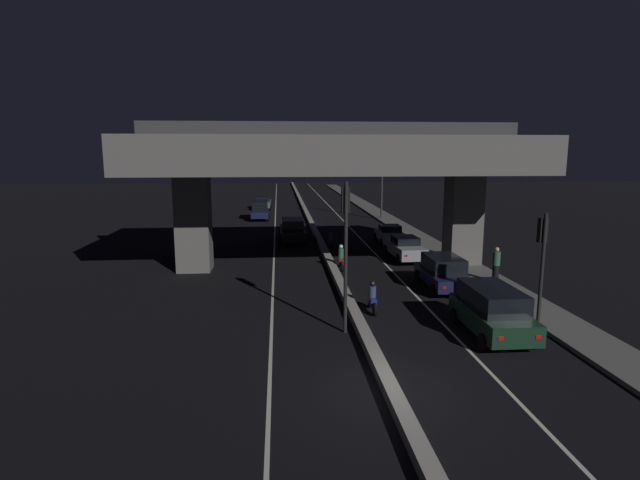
# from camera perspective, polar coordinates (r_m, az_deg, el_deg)

# --- Properties ---
(ground_plane) EXTENTS (200.00, 200.00, 0.00)m
(ground_plane) POSITION_cam_1_polar(r_m,az_deg,el_deg) (15.15, 7.83, -16.68)
(ground_plane) COLOR black
(lane_line_left_inner) EXTENTS (0.12, 126.00, 0.00)m
(lane_line_left_inner) POSITION_cam_1_polar(r_m,az_deg,el_deg) (48.67, -5.15, 1.92)
(lane_line_left_inner) COLOR beige
(lane_line_left_inner) RESTS_ON ground_plane
(lane_line_right_inner) EXTENTS (0.12, 126.00, 0.00)m
(lane_line_right_inner) POSITION_cam_1_polar(r_m,az_deg,el_deg) (49.10, 2.89, 2.02)
(lane_line_right_inner) COLOR beige
(lane_line_right_inner) RESTS_ON ground_plane
(median_divider) EXTENTS (0.45, 126.00, 0.33)m
(median_divider) POSITION_cam_1_polar(r_m,az_deg,el_deg) (48.74, -1.11, 2.17)
(median_divider) COLOR gray
(median_divider) RESTS_ON ground_plane
(sidewalk_right) EXTENTS (2.10, 126.00, 0.17)m
(sidewalk_right) POSITION_cam_1_polar(r_m,az_deg,el_deg) (43.18, 10.13, 0.89)
(sidewalk_right) COLOR #5B5956
(sidewalk_right) RESTS_ON ground_plane
(elevated_overpass) EXTENTS (21.82, 11.04, 8.50)m
(elevated_overpass) POSITION_cam_1_polar(r_m,az_deg,el_deg) (29.09, 1.33, 9.16)
(elevated_overpass) COLOR #5B5956
(elevated_overpass) RESTS_ON ground_plane
(traffic_light_left_of_median) EXTENTS (0.30, 0.49, 5.74)m
(traffic_light_left_of_median) POSITION_cam_1_polar(r_m,az_deg,el_deg) (18.48, 2.94, 0.96)
(traffic_light_left_of_median) COLOR black
(traffic_light_left_of_median) RESTS_ON ground_plane
(traffic_light_right_of_median) EXTENTS (0.30, 0.49, 4.50)m
(traffic_light_right_of_median) POSITION_cam_1_polar(r_m,az_deg,el_deg) (21.06, 24.03, -1.01)
(traffic_light_right_of_median) COLOR black
(traffic_light_right_of_median) RESTS_ON ground_plane
(street_lamp) EXTENTS (2.40, 0.32, 7.33)m
(street_lamp) POSITION_cam_1_polar(r_m,az_deg,el_deg) (51.11, 6.71, 7.22)
(street_lamp) COLOR #2D2D30
(street_lamp) RESTS_ON ground_plane
(car_dark_green_lead) EXTENTS (2.03, 4.37, 1.82)m
(car_dark_green_lead) POSITION_cam_1_polar(r_m,az_deg,el_deg) (19.92, 19.08, -7.57)
(car_dark_green_lead) COLOR black
(car_dark_green_lead) RESTS_ON ground_plane
(car_dark_blue_second) EXTENTS (2.02, 4.39, 1.65)m
(car_dark_blue_second) POSITION_cam_1_polar(r_m,az_deg,el_deg) (25.92, 13.88, -3.54)
(car_dark_blue_second) COLOR #141938
(car_dark_blue_second) RESTS_ON ground_plane
(car_silver_third) EXTENTS (1.92, 4.76, 1.51)m
(car_silver_third) POSITION_cam_1_polar(r_m,az_deg,el_deg) (32.40, 9.64, -0.85)
(car_silver_third) COLOR gray
(car_silver_third) RESTS_ON ground_plane
(car_white_fourth) EXTENTS (1.92, 4.00, 1.41)m
(car_white_fourth) POSITION_cam_1_polar(r_m,az_deg,el_deg) (37.92, 7.97, 0.68)
(car_white_fourth) COLOR silver
(car_white_fourth) RESTS_ON ground_plane
(car_black_lead_oncoming) EXTENTS (2.03, 4.81, 1.75)m
(car_black_lead_oncoming) POSITION_cam_1_polar(r_m,az_deg,el_deg) (38.52, -3.18, 1.16)
(car_black_lead_oncoming) COLOR black
(car_black_lead_oncoming) RESTS_ON ground_plane
(car_dark_blue_second_oncoming) EXTENTS (1.86, 4.16, 1.93)m
(car_dark_blue_second_oncoming) POSITION_cam_1_polar(r_m,az_deg,el_deg) (51.25, -6.86, 3.44)
(car_dark_blue_second_oncoming) COLOR #141938
(car_dark_blue_second_oncoming) RESTS_ON ground_plane
(car_grey_third_oncoming) EXTENTS (2.05, 4.61, 1.46)m
(car_grey_third_oncoming) POSITION_cam_1_polar(r_m,az_deg,el_deg) (61.10, -6.53, 4.24)
(car_grey_third_oncoming) COLOR #515459
(car_grey_third_oncoming) RESTS_ON ground_plane
(motorcycle_blue_filtering_near) EXTENTS (0.32, 1.72, 1.37)m
(motorcycle_blue_filtering_near) POSITION_cam_1_polar(r_m,az_deg,el_deg) (21.68, 6.00, -6.66)
(motorcycle_blue_filtering_near) COLOR black
(motorcycle_blue_filtering_near) RESTS_ON ground_plane
(motorcycle_red_filtering_mid) EXTENTS (0.33, 1.75, 1.47)m
(motorcycle_red_filtering_mid) POSITION_cam_1_polar(r_m,az_deg,el_deg) (29.30, 2.41, -2.15)
(motorcycle_red_filtering_mid) COLOR black
(motorcycle_red_filtering_mid) RESTS_ON ground_plane
(motorcycle_black_filtering_far) EXTENTS (0.32, 1.96, 1.52)m
(motorcycle_black_filtering_far) POSITION_cam_1_polar(r_m,az_deg,el_deg) (34.77, 1.30, -0.20)
(motorcycle_black_filtering_far) COLOR black
(motorcycle_black_filtering_far) RESTS_ON ground_plane
(pedestrian_on_sidewalk) EXTENTS (0.39, 0.39, 1.81)m
(pedestrian_on_sidewalk) POSITION_cam_1_polar(r_m,az_deg,el_deg) (27.38, 19.48, -2.65)
(pedestrian_on_sidewalk) COLOR black
(pedestrian_on_sidewalk) RESTS_ON sidewalk_right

